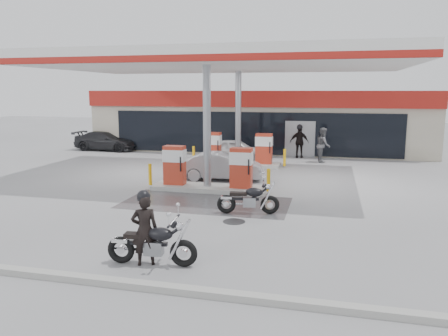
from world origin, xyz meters
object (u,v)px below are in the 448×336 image
object	(u,v)px
pump_island_near	(207,173)
main_motorcycle	(153,245)
hatchback_silver	(221,166)
biker_walking	(299,142)
sedan_white	(236,149)
parked_car_left	(106,141)
biker_main	(145,230)
attendant	(323,145)
parked_motorcycle	(249,200)
pump_island_far	(238,153)

from	to	relation	value
pump_island_near	main_motorcycle	distance (m)	7.82
hatchback_silver	biker_walking	bearing A→B (deg)	-28.42
pump_island_near	sedan_white	xyz separation A→B (m)	(-0.61, 8.20, -0.11)
pump_island_near	parked_car_left	size ratio (longest dim) A/B	1.17
pump_island_near	biker_walking	bearing A→B (deg)	73.14
biker_main	attendant	bearing A→B (deg)	-128.23
main_motorcycle	pump_island_near	bearing A→B (deg)	91.44
hatchback_silver	biker_walking	world-z (taller)	biker_walking
pump_island_near	parked_motorcycle	size ratio (longest dim) A/B	2.51
attendant	main_motorcycle	bearing A→B (deg)	159.47
parked_motorcycle	hatchback_silver	xyz separation A→B (m)	(-2.27, 5.19, 0.15)
pump_island_far	parked_car_left	distance (m)	10.77
pump_island_near	pump_island_far	bearing A→B (deg)	90.00
biker_walking	sedan_white	bearing A→B (deg)	-161.59
hatchback_silver	biker_walking	distance (m)	8.16
parked_motorcycle	biker_walking	world-z (taller)	biker_walking
main_motorcycle	parked_car_left	xyz separation A→B (m)	(-10.92, 17.76, 0.15)
hatchback_silver	pump_island_near	bearing A→B (deg)	172.47
sedan_white	parked_car_left	size ratio (longest dim) A/B	0.80
attendant	biker_main	bearing A→B (deg)	158.82
pump_island_near	parked_motorcycle	bearing A→B (deg)	-52.57
biker_walking	parked_motorcycle	bearing A→B (deg)	-98.74
attendant	parked_car_left	xyz separation A→B (m)	(-14.41, 1.62, -0.34)
parked_motorcycle	biker_walking	bearing A→B (deg)	76.46
attendant	parked_motorcycle	bearing A→B (deg)	161.09
biker_main	biker_walking	xyz separation A→B (m)	(2.25, 17.59, 0.11)
pump_island_near	attendant	world-z (taller)	attendant
pump_island_near	sedan_white	distance (m)	8.22
biker_main	pump_island_near	bearing A→B (deg)	-110.09
main_motorcycle	parked_motorcycle	xyz separation A→B (m)	(1.37, 4.77, -0.02)
main_motorcycle	sedan_white	bearing A→B (deg)	90.14
sedan_white	hatchback_silver	world-z (taller)	hatchback_silver
biker_main	sedan_white	distance (m)	16.04
sedan_white	biker_walking	distance (m)	3.94
sedan_white	attendant	world-z (taller)	attendant
pump_island_far	main_motorcycle	world-z (taller)	pump_island_far
parked_car_left	biker_walking	distance (m)	12.98
parked_motorcycle	hatchback_silver	bearing A→B (deg)	103.17
main_motorcycle	biker_main	xyz separation A→B (m)	(-0.20, -0.02, 0.35)
pump_island_near	attendant	xyz separation A→B (m)	(4.41, 8.38, 0.27)
attendant	pump_island_near	bearing A→B (deg)	143.92
pump_island_far	parked_motorcycle	world-z (taller)	pump_island_far
main_motorcycle	biker_main	world-z (taller)	biker_main
pump_island_near	main_motorcycle	bearing A→B (deg)	-83.23
pump_island_far	main_motorcycle	xyz separation A→B (m)	(0.92, -13.76, -0.22)
parked_motorcycle	pump_island_near	bearing A→B (deg)	116.94
pump_island_far	biker_main	bearing A→B (deg)	-86.99
main_motorcycle	parked_motorcycle	world-z (taller)	main_motorcycle
parked_car_left	biker_walking	bearing A→B (deg)	-89.15
main_motorcycle	parked_car_left	world-z (taller)	parked_car_left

